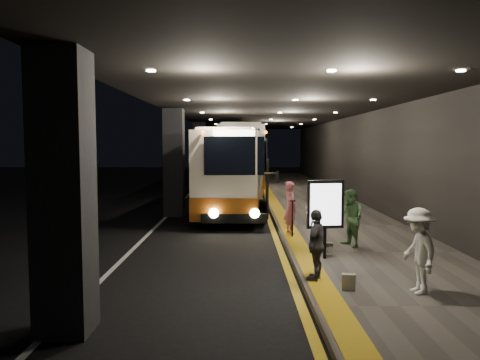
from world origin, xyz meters
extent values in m
plane|color=black|center=(0.00, 0.00, 0.00)|extent=(90.00, 90.00, 0.00)
cube|color=silver|center=(-1.80, 5.00, 0.01)|extent=(0.12, 50.00, 0.01)
cube|color=gold|center=(2.35, 5.00, 0.01)|extent=(0.18, 50.00, 0.01)
cube|color=#514C44|center=(4.75, 5.00, 0.07)|extent=(4.50, 50.00, 0.15)
cube|color=gold|center=(2.85, 5.00, 0.16)|extent=(0.50, 50.00, 0.01)
cube|color=black|center=(7.00, 5.00, 3.00)|extent=(0.10, 50.00, 6.00)
cube|color=black|center=(-1.50, -8.00, 2.20)|extent=(0.80, 0.80, 4.40)
cube|color=black|center=(-1.50, 4.00, 2.20)|extent=(0.80, 0.80, 4.40)
cube|color=black|center=(-1.50, 16.00, 2.20)|extent=(0.80, 0.80, 4.40)
cube|color=black|center=(2.50, 5.00, 4.60)|extent=(9.00, 50.00, 0.40)
cube|color=beige|center=(1.02, 5.62, 1.90)|extent=(2.99, 10.98, 3.08)
cube|color=#923815|center=(1.02, 5.62, 0.77)|extent=(3.01, 11.00, 0.81)
cube|color=black|center=(1.02, 0.16, 2.58)|extent=(1.99, 0.20, 1.27)
cube|color=black|center=(1.02, 0.24, 0.50)|extent=(2.23, 0.40, 0.32)
cylinder|color=black|center=(0.01, 2.18, 0.45)|extent=(0.25, 0.90, 0.90)
cylinder|color=black|center=(2.04, 2.18, 0.45)|extent=(0.25, 0.90, 0.90)
cylinder|color=black|center=(0.01, 9.24, 0.45)|extent=(0.25, 0.90, 0.90)
cylinder|color=black|center=(2.04, 9.24, 0.45)|extent=(0.25, 0.90, 0.90)
sphere|color=#FFEAA5|center=(0.35, 0.15, 0.68)|extent=(0.33, 0.33, 0.33)
sphere|color=#FFEAA5|center=(1.70, 0.15, 0.68)|extent=(0.33, 0.33, 0.33)
cube|color=#FFF2BF|center=(1.02, 0.15, 3.33)|extent=(1.36, 0.14, 0.20)
cube|color=beige|center=(1.11, 17.40, 2.26)|extent=(2.98, 12.97, 3.66)
cube|color=#923815|center=(1.11, 17.40, 0.91)|extent=(3.00, 12.99, 0.97)
cube|color=black|center=(1.11, 10.91, 3.07)|extent=(2.37, 0.11, 1.51)
cube|color=black|center=(1.11, 10.99, 0.59)|extent=(2.64, 0.31, 0.38)
cylinder|color=black|center=(-0.11, 13.31, 0.54)|extent=(0.30, 1.08, 1.08)
cylinder|color=black|center=(2.34, 13.31, 0.54)|extent=(0.30, 1.08, 1.08)
cylinder|color=black|center=(-0.11, 21.70, 0.54)|extent=(0.30, 1.08, 1.08)
cylinder|color=black|center=(2.34, 21.70, 0.54)|extent=(0.30, 1.08, 1.08)
imported|color=#AC505A|center=(2.80, -0.65, 0.98)|extent=(0.54, 0.68, 1.65)
imported|color=#4B7641|center=(4.24, -2.56, 0.94)|extent=(0.73, 0.89, 1.58)
imported|color=silver|center=(4.58, -6.53, 0.96)|extent=(0.56, 1.08, 1.62)
imported|color=#444348|center=(2.80, -5.67, 0.89)|extent=(0.76, 0.97, 1.48)
cube|color=black|center=(3.47, -3.43, 0.30)|extent=(0.26, 0.13, 0.30)
cube|color=#BAB8AE|center=(3.32, -6.35, 0.31)|extent=(0.28, 0.20, 0.31)
cylinder|color=black|center=(3.31, -3.84, 0.53)|extent=(0.08, 0.08, 0.75)
cube|color=black|center=(3.31, -3.84, 1.50)|extent=(0.92, 0.23, 1.18)
cube|color=white|center=(3.31, -3.90, 1.50)|extent=(0.77, 0.13, 1.02)
cylinder|color=black|center=(2.81, -1.16, 0.70)|extent=(0.05, 0.05, 1.11)
camera|label=1|loc=(1.24, -15.18, 2.96)|focal=35.00mm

